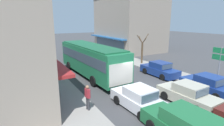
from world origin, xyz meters
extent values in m
plane|color=#3F3F42|center=(0.00, 0.00, 0.00)|extent=(140.00, 140.00, 0.00)
cube|color=silver|center=(0.00, 4.00, 0.00)|extent=(0.20, 28.00, 0.01)
cube|color=gray|center=(-6.80, 6.00, 0.07)|extent=(5.20, 44.00, 0.14)
cube|color=gray|center=(6.20, 6.00, 0.06)|extent=(2.80, 44.00, 0.12)
cube|color=maroon|center=(-6.24, 1.39, 2.70)|extent=(1.10, 7.13, 0.20)
cube|color=#425160|center=(-6.66, 1.39, 1.40)|extent=(0.06, 6.20, 1.80)
cube|color=#23568E|center=(-6.24, 10.01, 2.70)|extent=(1.10, 8.36, 0.20)
cube|color=#425160|center=(-6.66, 10.01, 1.40)|extent=(0.06, 7.27, 1.80)
cube|color=maroon|center=(-6.67, 18.40, 2.70)|extent=(1.10, 6.68, 0.20)
cube|color=#425160|center=(-7.09, 18.40, 1.40)|extent=(0.06, 5.81, 1.80)
cube|color=gray|center=(11.50, 17.30, 4.84)|extent=(8.75, 12.82, 9.69)
cube|color=#23568E|center=(6.67, 17.30, 2.70)|extent=(1.10, 11.79, 0.20)
cube|color=#425160|center=(7.09, 17.30, 1.40)|extent=(0.06, 10.26, 1.80)
cube|color=#237A4C|center=(-1.59, 5.33, 1.76)|extent=(3.01, 10.91, 2.70)
cube|color=#425160|center=(-1.59, 5.33, 2.16)|extent=(3.03, 10.48, 0.90)
cube|color=beige|center=(-1.33, -0.09, 1.56)|extent=(2.25, 0.17, 1.76)
cube|color=#1A5B39|center=(-1.59, 5.33, 3.17)|extent=(2.85, 10.04, 0.12)
cylinder|color=black|center=(-3.00, 8.62, 0.48)|extent=(0.31, 0.97, 0.96)
cylinder|color=black|center=(-0.50, 8.74, 0.48)|extent=(0.31, 0.97, 0.96)
cylinder|color=black|center=(-2.70, 2.31, 0.48)|extent=(0.31, 0.97, 0.96)
cylinder|color=black|center=(-0.20, 2.43, 0.48)|extent=(0.31, 0.97, 0.96)
cube|color=#1E6638|center=(-1.83, -6.78, 1.24)|extent=(1.64, 2.60, 0.68)
cube|color=#425160|center=(-1.83, -5.46, 1.24)|extent=(1.51, 0.06, 0.58)
cylinder|color=black|center=(-2.70, -5.08, 0.31)|extent=(0.18, 0.62, 0.62)
cylinder|color=black|center=(-0.94, -5.08, 0.31)|extent=(0.18, 0.62, 0.62)
cube|color=silver|center=(-1.75, -2.84, 0.51)|extent=(1.92, 4.28, 0.72)
cube|color=silver|center=(-1.74, -2.94, 1.17)|extent=(1.65, 1.87, 0.60)
cube|color=#425160|center=(-1.79, -2.02, 1.17)|extent=(1.44, 0.13, 0.51)
cube|color=#425160|center=(-1.70, -3.85, 1.17)|extent=(1.41, 0.13, 0.48)
cylinder|color=black|center=(-2.67, -1.62, 0.31)|extent=(0.21, 0.63, 0.62)
cylinder|color=black|center=(-0.95, -1.54, 0.31)|extent=(0.21, 0.63, 0.62)
cylinder|color=black|center=(-2.55, -4.14, 0.31)|extent=(0.21, 0.63, 0.62)
cylinder|color=black|center=(-0.83, -4.05, 0.31)|extent=(0.21, 0.63, 0.62)
cube|color=#B7B29E|center=(1.64, -3.95, 0.51)|extent=(1.86, 4.26, 0.72)
cube|color=#B7B29E|center=(1.64, -4.05, 1.17)|extent=(1.62, 1.85, 0.60)
cube|color=#425160|center=(1.61, -3.13, 1.17)|extent=(1.44, 0.11, 0.51)
cube|color=#425160|center=(1.67, -4.97, 1.17)|extent=(1.41, 0.11, 0.48)
cylinder|color=black|center=(0.74, -2.72, 0.31)|extent=(0.20, 0.63, 0.62)
cylinder|color=black|center=(2.46, -2.66, 0.31)|extent=(0.20, 0.63, 0.62)
cylinder|color=black|center=(0.82, -5.24, 0.31)|extent=(0.20, 0.63, 0.62)
cylinder|color=black|center=(2.54, -5.18, 0.31)|extent=(0.20, 0.63, 0.62)
cube|color=navy|center=(4.60, -3.55, 0.51)|extent=(1.86, 4.25, 0.72)
cube|color=navy|center=(4.60, -3.65, 1.17)|extent=(1.62, 1.85, 0.60)
cube|color=#425160|center=(4.63, -2.73, 1.17)|extent=(1.44, 0.11, 0.51)
cube|color=#425160|center=(4.57, -4.56, 1.17)|extent=(1.41, 0.11, 0.48)
cylinder|color=black|center=(3.79, -2.26, 0.31)|extent=(0.20, 0.63, 0.62)
cylinder|color=black|center=(5.50, -2.31, 0.31)|extent=(0.20, 0.63, 0.62)
cylinder|color=black|center=(3.70, -4.78, 0.31)|extent=(0.20, 0.63, 0.62)
cube|color=navy|center=(4.61, 1.74, 0.51)|extent=(1.79, 4.23, 0.72)
cube|color=navy|center=(4.61, 1.64, 1.17)|extent=(1.59, 1.83, 0.60)
cube|color=#425160|center=(4.60, 2.56, 1.17)|extent=(1.44, 0.08, 0.51)
cube|color=#425160|center=(4.63, 0.72, 1.17)|extent=(1.40, 0.08, 0.48)
cylinder|color=black|center=(3.73, 2.99, 0.31)|extent=(0.19, 0.62, 0.62)
cylinder|color=black|center=(5.45, 3.02, 0.31)|extent=(0.19, 0.62, 0.62)
cylinder|color=black|center=(3.77, 0.47, 0.31)|extent=(0.19, 0.62, 0.62)
cylinder|color=black|center=(5.49, 0.50, 0.31)|extent=(0.19, 0.62, 0.62)
cylinder|color=gray|center=(-3.87, 17.15, 2.10)|extent=(0.12, 0.12, 4.20)
cube|color=black|center=(-3.87, 17.15, 3.85)|extent=(0.24, 0.24, 0.68)
sphere|color=black|center=(-3.73, 17.15, 4.08)|extent=(0.13, 0.13, 0.13)
sphere|color=black|center=(-3.73, 17.15, 3.86)|extent=(0.13, 0.13, 0.13)
sphere|color=green|center=(-3.73, 17.15, 3.64)|extent=(0.13, 0.13, 0.13)
cylinder|color=gray|center=(5.93, -3.52, 1.80)|extent=(0.10, 0.10, 3.60)
cube|color=#19753D|center=(5.93, -3.54, 3.30)|extent=(0.08, 1.40, 0.44)
cube|color=white|center=(5.98, -3.54, 3.30)|extent=(0.01, 1.10, 0.10)
cube|color=#19753D|center=(5.93, -3.54, 2.75)|extent=(0.08, 1.40, 0.44)
cube|color=white|center=(5.98, -3.54, 2.75)|extent=(0.01, 1.10, 0.10)
cylinder|color=brown|center=(6.30, 6.67, 1.38)|extent=(0.24, 0.24, 2.77)
cylinder|color=brown|center=(6.30, 7.05, 3.20)|extent=(0.10, 0.83, 0.93)
cylinder|color=brown|center=(6.77, 6.67, 3.36)|extent=(1.02, 0.10, 1.25)
cylinder|color=brown|center=(6.30, 6.34, 3.13)|extent=(0.10, 0.75, 0.79)
cylinder|color=brown|center=(5.85, 6.67, 3.30)|extent=(0.97, 0.10, 1.13)
cylinder|color=#232838|center=(-4.81, 10.68, 0.56)|extent=(0.14, 0.14, 0.84)
cylinder|color=#232838|center=(-4.71, 10.83, 0.56)|extent=(0.14, 0.14, 0.84)
cube|color=#3351A8|center=(-4.76, 10.76, 1.26)|extent=(0.39, 0.42, 0.56)
sphere|color=tan|center=(-4.76, 10.76, 1.66)|extent=(0.22, 0.22, 0.22)
cylinder|color=#3351A8|center=(-4.90, 10.56, 1.26)|extent=(0.09, 0.09, 0.54)
cylinder|color=#3351A8|center=(-4.62, 10.95, 1.26)|extent=(0.09, 0.09, 0.54)
cube|color=maroon|center=(-4.59, 11.02, 1.08)|extent=(0.25, 0.22, 0.22)
cylinder|color=#333338|center=(-4.80, -1.47, 0.56)|extent=(0.14, 0.14, 0.84)
cylinder|color=#333338|center=(-4.78, -1.65, 0.56)|extent=(0.14, 0.14, 0.84)
cube|color=#A82D38|center=(-4.79, -1.56, 1.26)|extent=(0.26, 0.38, 0.56)
sphere|color=#9E7051|center=(-4.79, -1.56, 1.66)|extent=(0.22, 0.22, 0.22)
cylinder|color=#A82D38|center=(-4.82, -1.32, 1.26)|extent=(0.09, 0.09, 0.54)
cylinder|color=#A82D38|center=(-4.76, -1.80, 1.26)|extent=(0.09, 0.09, 0.54)
camera|label=1|loc=(-8.50, -11.06, 5.63)|focal=28.00mm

